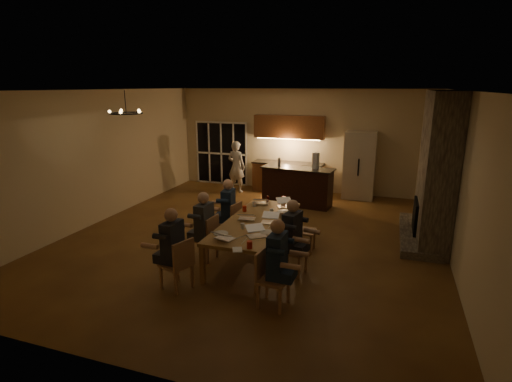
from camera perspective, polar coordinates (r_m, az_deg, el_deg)
The scene contains 45 objects.
floor at distance 8.96m, azimuth -0.44°, elevation -6.72°, with size 9.00×9.00×0.00m, color brown.
back_wall at distance 12.79m, azimuth 6.32°, elevation 7.16°, with size 8.00×0.04×3.20m, color #CAB08F.
left_wall at distance 10.52m, azimuth -21.66°, elevation 4.55°, with size 0.04×9.00×3.20m, color #CAB08F.
right_wall at distance 8.13m, azimuth 27.33°, elevation 1.16°, with size 0.04×9.00×3.20m, color #CAB08F.
ceiling at distance 8.33m, azimuth -0.49°, elevation 14.35°, with size 8.00×9.00×0.04m, color white.
french_doors at distance 13.67m, azimuth -4.94°, elevation 5.36°, with size 1.86×0.08×2.10m, color black.
fireplace at distance 9.26m, azimuth 24.40°, elevation 2.98°, with size 0.58×2.50×3.20m, color #746C5B.
kitchenette at distance 12.61m, azimuth 4.62°, elevation 5.26°, with size 2.24×0.68×2.40m, color brown, non-canonical shape.
refrigerator at distance 12.25m, azimuth 14.57°, elevation 3.59°, with size 0.90×0.68×2.00m, color beige.
dining_table at distance 7.91m, azimuth 0.02°, elevation -6.81°, with size 1.10×2.86×0.75m, color #A37641.
bar_island at distance 11.29m, azimuth 5.91°, elevation 0.66°, with size 2.01×0.68×1.08m, color black.
chair_left_near at distance 6.82m, azimuth -11.35°, elevation -10.14°, with size 0.44×0.44×0.89m, color tan, non-canonical shape.
chair_left_mid at distance 7.83m, azimuth -7.45°, elevation -6.62°, with size 0.44×0.44×0.89m, color tan, non-canonical shape.
chair_left_far at distance 8.64m, azimuth -3.94°, elevation -4.44°, with size 0.44×0.44×0.89m, color tan, non-canonical shape.
chair_right_near at distance 6.21m, azimuth 2.50°, elevation -12.47°, with size 0.44×0.44×0.89m, color tan, non-canonical shape.
chair_right_mid at distance 7.23m, azimuth 5.36°, elevation -8.42°, with size 0.44×0.44×0.89m, color tan, non-canonical shape.
chair_right_far at distance 8.20m, azimuth 6.91°, elevation -5.59°, with size 0.44×0.44×0.89m, color tan, non-canonical shape.
person_left_near at distance 6.80m, azimuth -11.79°, elevation -8.00°, with size 0.60×0.60×1.38m, color #252730, non-canonical shape.
person_right_near at distance 6.16m, azimuth 3.03°, elevation -10.16°, with size 0.60×0.60×1.38m, color #1C2D46, non-canonical shape.
person_left_mid at distance 7.66m, azimuth -7.39°, elevation -5.15°, with size 0.60×0.60×1.38m, color #353A3F, non-canonical shape.
person_right_mid at distance 7.13m, azimuth 5.16°, elevation -6.62°, with size 0.60×0.60×1.38m, color #252730, non-canonical shape.
person_left_far at distance 8.60m, azimuth -3.96°, elevation -2.80°, with size 0.60×0.60×1.38m, color #1C2D46, non-canonical shape.
standing_person at distance 12.61m, azimuth -2.82°, elevation 3.49°, with size 0.59×0.39×1.63m, color silver.
chandelier at distance 8.59m, azimuth -18.06°, elevation 10.52°, with size 0.66×0.66×0.03m, color black.
laptop_a at distance 6.86m, azimuth -4.45°, elevation -5.93°, with size 0.32×0.28×0.23m, color silver, non-canonical shape.
laptop_b at distance 6.94m, azimuth 0.13°, elevation -5.63°, with size 0.32×0.28×0.23m, color silver, non-canonical shape.
laptop_c at distance 7.83m, azimuth -1.32°, elevation -3.24°, with size 0.32×0.28×0.23m, color silver, non-canonical shape.
laptop_d at distance 7.62m, azimuth 1.99°, elevation -3.76°, with size 0.32×0.28×0.23m, color silver, non-canonical shape.
laptop_e at distance 8.84m, azimuth 0.78°, elevation -1.10°, with size 0.32×0.28×0.23m, color silver, non-canonical shape.
laptop_f at distance 8.62m, azimuth 4.19°, elevation -1.56°, with size 0.32×0.28×0.23m, color silver, non-canonical shape.
mug_front at distance 7.34m, azimuth -1.92°, elevation -5.02°, with size 0.08×0.08×0.10m, color silver.
mug_mid at distance 8.19m, azimuth 2.23°, elevation -2.88°, with size 0.08×0.08×0.10m, color silver.
mug_back at distance 8.65m, azimuth -0.25°, elevation -1.89°, with size 0.08×0.08×0.10m, color silver.
redcup_near at distance 6.48m, azimuth -0.93°, elevation -7.69°, with size 0.09×0.09×0.12m, color red.
redcup_mid at distance 8.31m, azimuth -1.66°, elevation -2.54°, with size 0.08×0.08×0.12m, color red.
redcup_far at distance 9.03m, azimuth 3.97°, elevation -1.14°, with size 0.10×0.10×0.12m, color red.
can_silver at distance 7.17m, azimuth -0.94°, elevation -5.41°, with size 0.06×0.06×0.12m, color #B2B2B7.
can_cola at distance 9.04m, azimuth 1.69°, elevation -1.10°, with size 0.06×0.06×0.12m, color #3F0F0C.
can_right at distance 7.91m, azimuth 3.61°, elevation -3.47°, with size 0.07×0.07×0.12m, color #B2B2B7.
plate_near at distance 7.14m, azimuth 1.64°, elevation -5.92°, with size 0.26×0.26×0.02m, color silver.
plate_left at distance 7.12m, azimuth -5.05°, elevation -6.04°, with size 0.27×0.27×0.02m, color silver.
plate_far at distance 8.30m, azimuth 3.98°, elevation -2.95°, with size 0.26×0.26×0.02m, color silver.
notepad at distance 6.43m, azimuth -2.69°, elevation -8.38°, with size 0.15×0.21×0.01m, color white.
bar_bottle at distance 11.29m, azimuth 3.34°, elevation 4.15°, with size 0.08×0.08×0.24m, color #99999E.
bar_blender at distance 11.02m, azimuth 8.53°, elevation 4.29°, with size 0.14×0.14×0.45m, color silver.
Camera 1 is at (2.77, -7.86, 3.29)m, focal length 28.00 mm.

